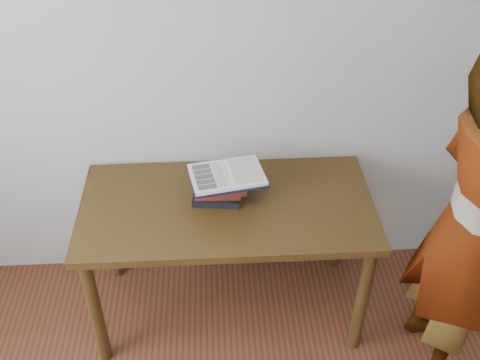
{
  "coord_description": "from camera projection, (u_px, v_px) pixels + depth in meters",
  "views": [
    {
      "loc": [
        0.01,
        -0.59,
        2.43
      ],
      "look_at": [
        0.12,
        1.37,
        0.88
      ],
      "focal_mm": 42.0,
      "sensor_mm": 36.0,
      "label": 1
    }
  ],
  "objects": [
    {
      "name": "reader",
      "position": [
        469.0,
        231.0,
        2.32
      ],
      "size": [
        0.44,
        0.63,
        1.65
      ],
      "primitive_type": "imported",
      "rotation": [
        0.0,
        0.0,
        1.65
      ],
      "color": "tan",
      "rests_on": "ground"
    },
    {
      "name": "desk",
      "position": [
        227.0,
        220.0,
        2.66
      ],
      "size": [
        1.36,
        0.68,
        0.73
      ],
      "color": "#402C10",
      "rests_on": "ground"
    },
    {
      "name": "open_book",
      "position": [
        227.0,
        175.0,
        2.54
      ],
      "size": [
        0.37,
        0.29,
        0.03
      ],
      "rotation": [
        0.0,
        0.0,
        0.19
      ],
      "color": "black",
      "rests_on": "book_stack"
    },
    {
      "name": "room_shell",
      "position": [
        168.0,
        332.0,
        0.96
      ],
      "size": [
        3.54,
        3.54,
        2.62
      ],
      "color": "#B2B1A8",
      "rests_on": "ground"
    },
    {
      "name": "book_stack",
      "position": [
        219.0,
        187.0,
        2.6
      ],
      "size": [
        0.26,
        0.2,
        0.13
      ],
      "color": "black",
      "rests_on": "desk"
    }
  ]
}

